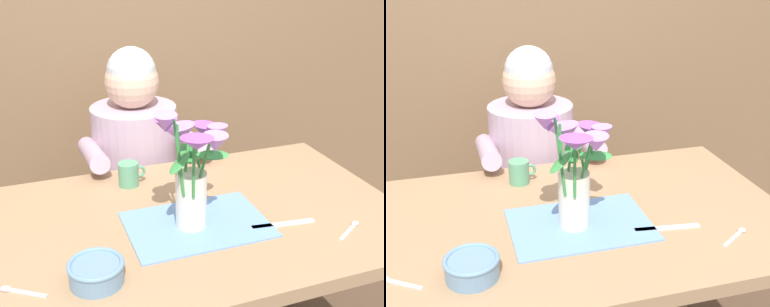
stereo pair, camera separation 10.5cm
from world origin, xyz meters
The scene contains 10 objects.
wood_panel_backdrop centered at (0.00, 1.05, 1.25)m, with size 4.00×0.10×2.50m, color brown.
dining_table centered at (0.00, 0.00, 0.64)m, with size 1.20×0.80×0.74m.
seated_person centered at (-0.06, 0.62, 0.56)m, with size 0.45×0.47×1.14m.
striped_placemat centered at (-0.04, -0.05, 0.74)m, with size 0.40×0.28×0.01m, color #6B93D1.
flower_vase centered at (-0.06, -0.06, 0.93)m, with size 0.25×0.28×0.37m.
ceramic_bowl centered at (-0.35, -0.21, 0.77)m, with size 0.14×0.14×0.06m.
dinner_knife centered at (0.19, -0.14, 0.74)m, with size 0.19×0.02×0.01m, color silver.
tea_cup centered at (-0.16, 0.27, 0.78)m, with size 0.09×0.07×0.08m.
spoon_0 centered at (-0.54, -0.18, 0.74)m, with size 0.11×0.08×0.01m.
spoon_1 centered at (0.37, -0.22, 0.74)m, with size 0.11×0.08×0.01m.
Camera 2 is at (-0.37, -1.22, 1.47)m, focal length 45.63 mm.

